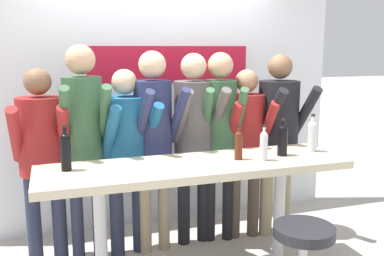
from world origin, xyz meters
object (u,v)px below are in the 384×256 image
(person_center_right, at_px, (194,128))
(person_far_right, at_px, (246,136))
(person_rightmost, at_px, (279,126))
(wine_bottle_1, at_px, (264,144))
(person_left, at_px, (84,128))
(person_center_left, at_px, (126,143))
(wine_bottle_3, at_px, (312,134))
(person_center, at_px, (154,129))
(person_far_left, at_px, (42,147))
(wine_bottle_4, at_px, (239,144))
(person_right, at_px, (220,124))
(tasting_table, at_px, (196,181))
(wine_bottle_2, at_px, (66,150))
(wine_bottle_0, at_px, (282,138))

(person_center_right, height_order, person_far_right, person_center_right)
(person_rightmost, bearing_deg, wine_bottle_1, -132.22)
(person_left, bearing_deg, person_far_right, -0.74)
(person_rightmost, bearing_deg, person_left, 174.13)
(person_center_left, bearing_deg, person_center_right, -6.61)
(person_left, distance_m, wine_bottle_3, 1.89)
(person_center_left, height_order, person_center, person_center)
(person_far_left, distance_m, person_center_right, 1.31)
(wine_bottle_1, xyz_separation_m, wine_bottle_4, (-0.17, 0.09, -0.00))
(person_center, bearing_deg, person_right, -5.93)
(tasting_table, distance_m, person_right, 0.84)
(tasting_table, height_order, person_rightmost, person_rightmost)
(wine_bottle_1, relative_size, wine_bottle_4, 1.02)
(tasting_table, bearing_deg, person_left, 140.38)
(wine_bottle_4, bearing_deg, tasting_table, 179.15)
(person_center_left, xyz_separation_m, person_rightmost, (1.46, -0.02, 0.07))
(wine_bottle_1, relative_size, wine_bottle_2, 0.85)
(person_far_left, distance_m, wine_bottle_1, 1.79)
(person_left, bearing_deg, person_center_right, 1.48)
(person_far_left, bearing_deg, wine_bottle_4, -23.98)
(person_left, relative_size, person_rightmost, 1.05)
(person_center_right, height_order, person_right, person_right)
(tasting_table, relative_size, person_center_right, 1.32)
(person_far_left, xyz_separation_m, wine_bottle_4, (1.44, -0.68, 0.07))
(tasting_table, relative_size, person_left, 1.26)
(person_center_left, height_order, wine_bottle_1, person_center_left)
(person_far_left, height_order, person_left, person_left)
(person_center_left, height_order, wine_bottle_0, person_center_left)
(tasting_table, distance_m, wine_bottle_2, 0.98)
(person_center_left, bearing_deg, wine_bottle_3, -32.43)
(person_center, xyz_separation_m, person_far_right, (0.89, 0.03, -0.13))
(person_right, distance_m, wine_bottle_3, 0.84)
(person_center_right, bearing_deg, person_center_left, -179.15)
(wine_bottle_2, bearing_deg, person_right, 21.53)
(wine_bottle_4, bearing_deg, person_left, 150.09)
(person_right, height_order, wine_bottle_4, person_right)
(wine_bottle_3, bearing_deg, person_center_left, 157.66)
(tasting_table, height_order, person_center_left, person_center_left)
(person_rightmost, bearing_deg, person_far_left, 173.01)
(person_right, xyz_separation_m, wine_bottle_0, (0.28, -0.64, -0.02))
(person_right, height_order, wine_bottle_1, person_right)
(person_center_right, height_order, wine_bottle_1, person_center_right)
(person_left, xyz_separation_m, person_right, (1.22, 0.01, -0.04))
(person_center_right, bearing_deg, wine_bottle_3, -40.23)
(person_right, bearing_deg, person_far_left, -170.07)
(person_right, bearing_deg, person_center, -165.82)
(person_far_right, relative_size, wine_bottle_4, 5.98)
(person_right, bearing_deg, person_left, -168.27)
(person_far_left, distance_m, wine_bottle_0, 1.95)
(person_center, distance_m, wine_bottle_4, 0.81)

